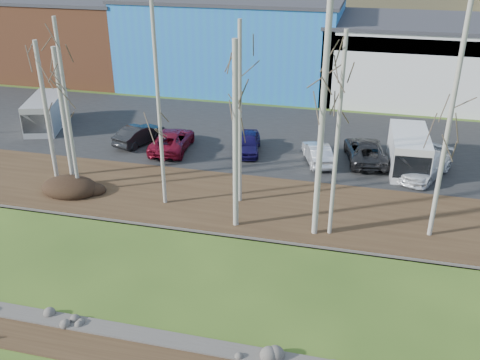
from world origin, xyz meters
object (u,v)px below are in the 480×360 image
(car_3, at_px, (318,153))
(van_grey, at_px, (45,113))
(van_white, at_px, (409,152))
(car_4, at_px, (365,151))
(car_5, at_px, (425,166))
(car_0, at_px, (139,134))
(car_1, at_px, (172,140))
(car_2, at_px, (248,143))

(car_3, distance_m, van_grey, 20.98)
(van_white, bearing_deg, van_grey, 174.58)
(car_4, bearing_deg, car_5, 146.56)
(van_grey, bearing_deg, van_white, -20.47)
(car_0, distance_m, car_5, 19.43)
(car_4, relative_size, van_grey, 0.90)
(car_5, height_order, van_grey, van_grey)
(car_1, height_order, car_4, car_4)
(car_0, distance_m, van_grey, 8.33)
(car_1, height_order, car_3, car_1)
(car_1, distance_m, car_5, 16.72)
(car_3, xyz_separation_m, van_white, (5.69, 0.23, 0.52))
(car_2, xyz_separation_m, van_grey, (-16.09, 1.04, 0.48))
(car_3, relative_size, car_4, 0.78)
(car_3, relative_size, van_grey, 0.70)
(car_1, distance_m, van_grey, 11.08)
(van_white, height_order, van_grey, van_white)
(car_0, relative_size, car_4, 0.81)
(car_4, height_order, car_5, car_4)
(car_1, relative_size, car_5, 1.03)
(car_0, height_order, car_1, car_1)
(car_0, xyz_separation_m, car_1, (2.70, -0.59, 0.01))
(car_5, distance_m, van_white, 1.38)
(car_3, distance_m, car_5, 6.73)
(car_0, xyz_separation_m, car_4, (15.73, 0.63, 0.03))
(car_0, relative_size, car_1, 0.83)
(car_2, bearing_deg, car_4, -6.32)
(car_5, bearing_deg, van_white, 169.32)
(car_0, distance_m, car_3, 12.70)
(car_0, height_order, van_grey, van_grey)
(car_3, height_order, van_white, van_white)
(car_2, distance_m, car_3, 4.86)
(car_3, relative_size, car_5, 0.81)
(car_2, xyz_separation_m, car_5, (11.53, -1.16, 0.03))
(car_5, bearing_deg, car_4, -175.66)
(van_grey, bearing_deg, car_2, -21.13)
(car_2, bearing_deg, car_1, -179.84)
(car_3, bearing_deg, car_4, 179.30)
(car_0, xyz_separation_m, van_white, (18.39, -0.12, 0.49))
(car_2, height_order, car_5, car_5)
(car_1, height_order, car_5, car_5)
(car_2, height_order, car_3, car_2)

